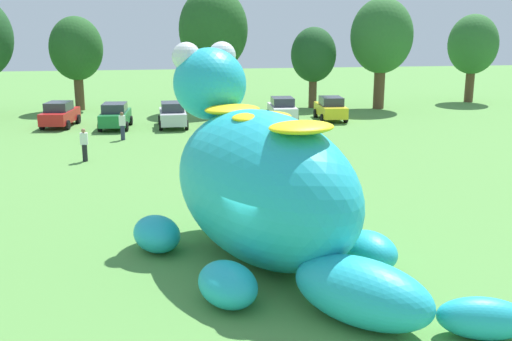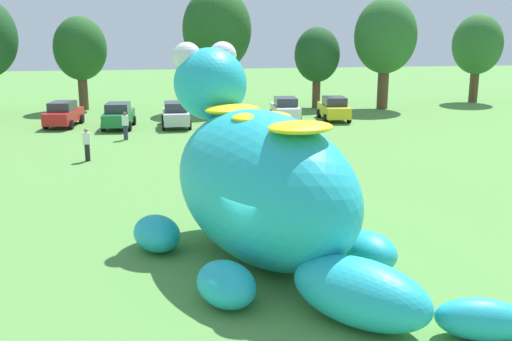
% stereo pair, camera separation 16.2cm
% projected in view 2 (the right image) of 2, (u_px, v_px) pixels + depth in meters
% --- Properties ---
extents(ground_plane, '(160.00, 160.00, 0.00)m').
position_uv_depth(ground_plane, '(266.00, 280.00, 16.31)').
color(ground_plane, '#568E42').
extents(giant_inflatable_creature, '(9.22, 11.00, 6.30)m').
position_uv_depth(giant_inflatable_creature, '(262.00, 185.00, 17.28)').
color(giant_inflatable_creature, '#23B2C6').
rests_on(giant_inflatable_creature, ground).
extents(car_red, '(2.40, 4.31, 1.72)m').
position_uv_depth(car_red, '(63.00, 114.00, 40.73)').
color(car_red, red).
rests_on(car_red, ground).
extents(car_green, '(2.18, 4.22, 1.72)m').
position_uv_depth(car_green, '(119.00, 115.00, 40.06)').
color(car_green, '#1E7238').
rests_on(car_green, ground).
extents(car_silver, '(1.97, 4.11, 1.72)m').
position_uv_depth(car_silver, '(176.00, 114.00, 40.52)').
color(car_silver, '#B7BABF').
rests_on(car_silver, ground).
extents(car_black, '(2.07, 4.17, 1.72)m').
position_uv_depth(car_black, '(228.00, 113.00, 41.35)').
color(car_black, black).
rests_on(car_black, ground).
extents(car_white, '(2.14, 4.20, 1.72)m').
position_uv_depth(car_white, '(285.00, 109.00, 43.11)').
color(car_white, white).
rests_on(car_white, ground).
extents(car_yellow, '(2.17, 4.22, 1.72)m').
position_uv_depth(car_yellow, '(334.00, 109.00, 43.38)').
color(car_yellow, yellow).
rests_on(car_yellow, ground).
extents(tree_mid_left, '(4.23, 4.23, 7.51)m').
position_uv_depth(tree_mid_left, '(80.00, 49.00, 47.74)').
color(tree_mid_left, brown).
rests_on(tree_mid_left, ground).
extents(tree_centre_left, '(5.49, 5.49, 9.75)m').
position_uv_depth(tree_centre_left, '(217.00, 30.00, 47.22)').
color(tree_centre_left, brown).
rests_on(tree_centre_left, ground).
extents(tree_centre, '(3.76, 3.76, 6.67)m').
position_uv_depth(tree_centre, '(317.00, 55.00, 49.13)').
color(tree_centre, brown).
rests_on(tree_centre, ground).
extents(tree_centre_right, '(5.06, 5.06, 8.99)m').
position_uv_depth(tree_centre_right, '(385.00, 37.00, 48.21)').
color(tree_centre_right, brown).
rests_on(tree_centre_right, ground).
extents(tree_mid_right, '(4.37, 4.37, 7.76)m').
position_uv_depth(tree_mid_right, '(477.00, 45.00, 52.50)').
color(tree_mid_right, brown).
rests_on(tree_mid_right, ground).
extents(spectator_near_inflatable, '(0.38, 0.26, 1.71)m').
position_uv_depth(spectator_near_inflatable, '(125.00, 126.00, 35.99)').
color(spectator_near_inflatable, '#2D334C').
rests_on(spectator_near_inflatable, ground).
extents(spectator_mid_field, '(0.38, 0.26, 1.71)m').
position_uv_depth(spectator_mid_field, '(87.00, 145.00, 30.36)').
color(spectator_mid_field, black).
rests_on(spectator_mid_field, ground).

